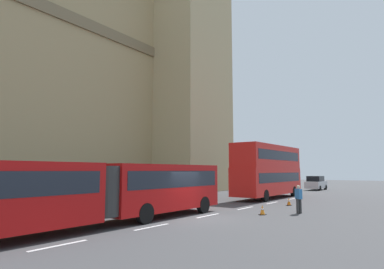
{
  "coord_description": "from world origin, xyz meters",
  "views": [
    {
      "loc": [
        -14.51,
        -10.5,
        2.56
      ],
      "look_at": [
        5.44,
        4.33,
        5.35
      ],
      "focal_mm": 30.24,
      "sensor_mm": 36.0,
      "label": 1
    }
  ],
  "objects_px": {
    "sedan_lead": "(316,183)",
    "pedestrian_near_cones": "(299,198)",
    "traffic_cone_middle": "(289,202)",
    "traffic_cone_west": "(262,210)",
    "articulated_bus": "(96,189)",
    "double_decker_bus": "(268,169)"
  },
  "relations": [
    {
      "from": "sedan_lead",
      "to": "traffic_cone_middle",
      "type": "bearing_deg",
      "value": -169.35
    },
    {
      "from": "articulated_bus",
      "to": "traffic_cone_middle",
      "type": "relative_size",
      "value": 29.23
    },
    {
      "from": "pedestrian_near_cones",
      "to": "sedan_lead",
      "type": "bearing_deg",
      "value": 13.53
    },
    {
      "from": "articulated_bus",
      "to": "double_decker_bus",
      "type": "bearing_deg",
      "value": 0.01
    },
    {
      "from": "traffic_cone_west",
      "to": "double_decker_bus",
      "type": "bearing_deg",
      "value": 21.45
    },
    {
      "from": "sedan_lead",
      "to": "traffic_cone_west",
      "type": "bearing_deg",
      "value": -170.47
    },
    {
      "from": "double_decker_bus",
      "to": "pedestrian_near_cones",
      "type": "height_order",
      "value": "double_decker_bus"
    },
    {
      "from": "sedan_lead",
      "to": "pedestrian_near_cones",
      "type": "xyz_separation_m",
      "value": [
        -25.19,
        -6.06,
        -0.0
      ]
    },
    {
      "from": "traffic_cone_middle",
      "to": "pedestrian_near_cones",
      "type": "distance_m",
      "value": 4.57
    },
    {
      "from": "articulated_bus",
      "to": "sedan_lead",
      "type": "relative_size",
      "value": 3.85
    },
    {
      "from": "traffic_cone_middle",
      "to": "pedestrian_near_cones",
      "type": "bearing_deg",
      "value": -152.6
    },
    {
      "from": "sedan_lead",
      "to": "traffic_cone_middle",
      "type": "height_order",
      "value": "sedan_lead"
    },
    {
      "from": "traffic_cone_middle",
      "to": "pedestrian_near_cones",
      "type": "xyz_separation_m",
      "value": [
        -4.02,
        -2.08,
        0.63
      ]
    },
    {
      "from": "sedan_lead",
      "to": "traffic_cone_middle",
      "type": "distance_m",
      "value": 21.55
    },
    {
      "from": "sedan_lead",
      "to": "pedestrian_near_cones",
      "type": "relative_size",
      "value": 2.6
    },
    {
      "from": "sedan_lead",
      "to": "pedestrian_near_cones",
      "type": "height_order",
      "value": "sedan_lead"
    },
    {
      "from": "double_decker_bus",
      "to": "sedan_lead",
      "type": "distance_m",
      "value": 16.18
    },
    {
      "from": "double_decker_bus",
      "to": "pedestrian_near_cones",
      "type": "xyz_separation_m",
      "value": [
        -9.12,
        -5.84,
        -1.8
      ]
    },
    {
      "from": "sedan_lead",
      "to": "traffic_cone_west",
      "type": "height_order",
      "value": "sedan_lead"
    },
    {
      "from": "articulated_bus",
      "to": "traffic_cone_west",
      "type": "xyz_separation_m",
      "value": [
        8.48,
        -4.32,
        -1.46
      ]
    },
    {
      "from": "articulated_bus",
      "to": "sedan_lead",
      "type": "height_order",
      "value": "articulated_bus"
    },
    {
      "from": "traffic_cone_west",
      "to": "pedestrian_near_cones",
      "type": "distance_m",
      "value": 2.5
    }
  ]
}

